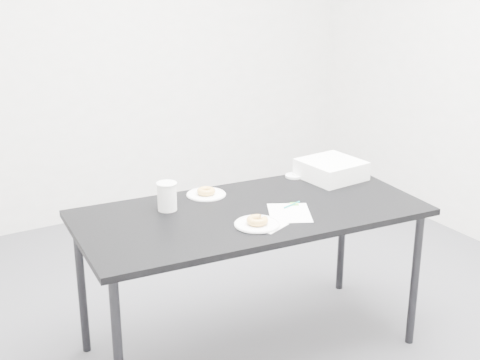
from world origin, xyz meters
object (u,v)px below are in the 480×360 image
table (250,221)px  donut_far (206,191)px  scorecard (289,213)px  plate_far (206,194)px  donut_near (257,220)px  bakery_box (331,169)px  plate_near (257,224)px  pen (292,205)px  coffee_cup (167,196)px

table → donut_far: (-0.09, 0.30, 0.08)m
scorecard → plate_far: (-0.23, 0.43, 0.00)m
donut_near → donut_far: (-0.02, 0.49, -0.00)m
scorecard → donut_far: (-0.23, 0.43, 0.02)m
table → plate_far: plate_far is taller
plate_far → bakery_box: 0.75m
table → plate_near: bearing=-107.1°
scorecard → pen: 0.10m
table → bakery_box: bakery_box is taller
plate_near → bakery_box: size_ratio=0.70×
plate_near → donut_far: donut_far is taller
table → bakery_box: (0.65, 0.19, 0.11)m
pen → coffee_cup: coffee_cup is taller
table → coffee_cup: (-0.36, 0.21, 0.13)m
pen → plate_near: pen is taller
scorecard → bakery_box: (0.50, 0.32, 0.05)m
donut_near → bakery_box: (0.72, 0.37, 0.03)m
donut_far → plate_far: bearing=0.0°
coffee_cup → bakery_box: 1.00m
scorecard → plate_near: size_ratio=1.17×
scorecard → donut_far: 0.49m
donut_near → pen: bearing=23.9°
table → scorecard: (0.14, -0.14, 0.06)m
plate_near → donut_far: size_ratio=2.24×
plate_far → coffee_cup: coffee_cup is taller
plate_far → table: bearing=-73.0°
coffee_cup → donut_far: bearing=18.7°
plate_near → bakery_box: bakery_box is taller
scorecard → bakery_box: bearing=60.2°
plate_far → coffee_cup: bearing=-161.3°
plate_near → plate_far: 0.49m
table → plate_near: 0.21m
coffee_cup → scorecard: bearing=-34.6°
pen → coffee_cup: size_ratio=0.82×
pen → bakery_box: bearing=14.1°
donut_near → bakery_box: bearing=27.2°
table → donut_near: donut_near is taller
table → donut_near: 0.22m
donut_far → bakery_box: (0.74, -0.11, 0.03)m
donut_near → coffee_cup: 0.49m
donut_far → table: bearing=-73.0°
donut_far → donut_near: bearing=-88.1°
scorecard → donut_near: (-0.22, -0.05, 0.02)m
bakery_box → plate_far: bearing=166.7°
donut_near → plate_far: (-0.02, 0.49, -0.02)m
plate_near → plate_far: plate_near is taller
donut_near → table: bearing=68.0°
scorecard → donut_far: donut_far is taller
plate_near → donut_near: bearing=0.0°
scorecard → bakery_box: 0.60m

